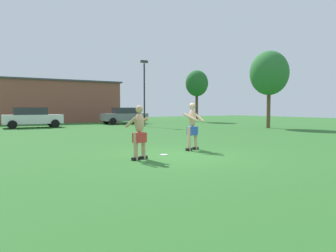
# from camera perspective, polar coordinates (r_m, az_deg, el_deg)

# --- Properties ---
(ground_plane) EXTENTS (80.00, 80.00, 0.00)m
(ground_plane) POSITION_cam_1_polar(r_m,az_deg,el_deg) (10.04, 2.74, -5.47)
(ground_plane) COLOR #2D6628
(player_near) EXTENTS (0.65, 0.71, 1.62)m
(player_near) POSITION_cam_1_polar(r_m,az_deg,el_deg) (9.18, -5.35, -0.97)
(player_near) COLOR black
(player_near) RESTS_ON ground_plane
(player_in_blue) EXTENTS (0.77, 0.71, 1.74)m
(player_in_blue) POSITION_cam_1_polar(r_m,az_deg,el_deg) (11.23, 4.57, 0.41)
(player_in_blue) COLOR black
(player_in_blue) RESTS_ON ground_plane
(frisbee) EXTENTS (0.25, 0.25, 0.03)m
(frisbee) POSITION_cam_1_polar(r_m,az_deg,el_deg) (10.05, -0.77, -5.39)
(frisbee) COLOR white
(frisbee) RESTS_ON ground_plane
(car_gray_near_post) EXTENTS (4.31, 2.05, 1.58)m
(car_gray_near_post) POSITION_cam_1_polar(r_m,az_deg,el_deg) (30.08, -8.01, 1.97)
(car_gray_near_post) COLOR slate
(car_gray_near_post) RESTS_ON ground_plane
(car_white_mid_lot) EXTENTS (4.33, 2.08, 1.58)m
(car_white_mid_lot) POSITION_cam_1_polar(r_m,az_deg,el_deg) (26.27, -23.94, 1.51)
(car_white_mid_lot) COLOR white
(car_white_mid_lot) RESTS_ON ground_plane
(lamp_post) EXTENTS (0.60, 0.24, 5.51)m
(lamp_post) POSITION_cam_1_polar(r_m,az_deg,el_deg) (26.01, -4.43, 7.45)
(lamp_post) COLOR black
(lamp_post) RESTS_ON ground_plane
(outbuilding_behind_lot) EXTENTS (13.23, 6.76, 4.47)m
(outbuilding_behind_lot) POSITION_cam_1_polar(r_m,az_deg,el_deg) (36.25, -20.21, 4.26)
(outbuilding_behind_lot) COLOR brown
(outbuilding_behind_lot) RESTS_ON ground_plane
(tree_left_field) EXTENTS (2.51, 2.51, 5.74)m
(tree_left_field) POSITION_cam_1_polar(r_m,az_deg,el_deg) (34.68, 5.38, 7.84)
(tree_left_field) COLOR #4C3823
(tree_left_field) RESTS_ON ground_plane
(tree_right_field) EXTENTS (2.91, 2.91, 5.88)m
(tree_right_field) POSITION_cam_1_polar(r_m,az_deg,el_deg) (24.93, 18.29, 9.28)
(tree_right_field) COLOR brown
(tree_right_field) RESTS_ON ground_plane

